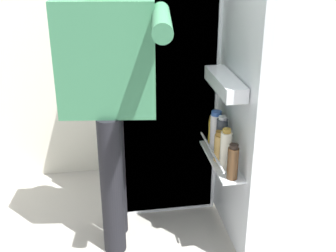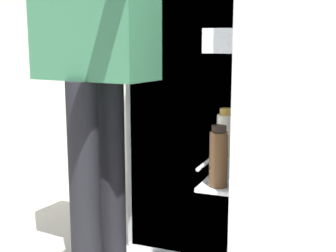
{
  "view_description": "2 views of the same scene",
  "coord_description": "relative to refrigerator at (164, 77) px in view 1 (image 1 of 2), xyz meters",
  "views": [
    {
      "loc": [
        -0.37,
        -2.05,
        1.61
      ],
      "look_at": [
        -0.04,
        -0.04,
        0.71
      ],
      "focal_mm": 47.36,
      "sensor_mm": 36.0,
      "label": 1
    },
    {
      "loc": [
        0.59,
        -1.52,
        0.92
      ],
      "look_at": [
        -0.0,
        -0.02,
        0.63
      ],
      "focal_mm": 49.34,
      "sensor_mm": 36.0,
      "label": 2
    }
  ],
  "objects": [
    {
      "name": "ground_plane",
      "position": [
        -0.03,
        -0.5,
        -0.8
      ],
      "size": [
        5.79,
        5.79,
        0.0
      ],
      "primitive_type": "plane",
      "color": "#B7B2A8"
    },
    {
      "name": "refrigerator",
      "position": [
        0.0,
        0.0,
        0.0
      ],
      "size": [
        0.66,
        1.2,
        1.6
      ],
      "color": "silver",
      "rests_on": "ground_plane"
    },
    {
      "name": "person",
      "position": [
        -0.34,
        -0.47,
        0.14
      ],
      "size": [
        0.55,
        0.8,
        1.56
      ],
      "color": "black",
      "rests_on": "ground_plane"
    }
  ]
}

